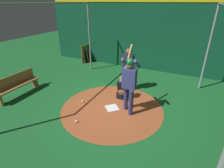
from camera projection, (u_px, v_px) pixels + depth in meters
The scene contains 12 objects.
ground_plane at pixel (112, 108), 6.19m from camera, with size 27.88×27.88×0.00m, color #195B28.
dirt_circle at pixel (112, 108), 6.19m from camera, with size 3.56×3.56×0.01m, color #9E4C28.
home_plate at pixel (112, 108), 6.18m from camera, with size 0.42×0.42×0.01m, color white.
batter at pixel (129, 80), 5.52m from camera, with size 0.68×0.49×2.21m.
catcher at pixel (123, 90), 6.68m from camera, with size 0.58×0.40×0.94m.
umpire at pixel (128, 68), 7.03m from camera, with size 0.22×0.49×1.79m.
back_wall at pixel (149, 35), 9.01m from camera, with size 0.22×11.88×3.63m.
cage_frame at pixel (112, 41), 5.17m from camera, with size 6.17×5.55×3.39m.
bat_rack at pixel (88, 53), 10.81m from camera, with size 1.18×0.20×1.05m.
bench at pixel (16, 85), 6.86m from camera, with size 1.87×0.36×0.85m.
baseball_0 at pixel (82, 101), 6.55m from camera, with size 0.07×0.07×0.07m, color white.
baseball_1 at pixel (76, 121), 5.45m from camera, with size 0.07×0.07×0.07m, color white.
Camera 1 is at (4.71, 2.25, 3.44)m, focal length 28.06 mm.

